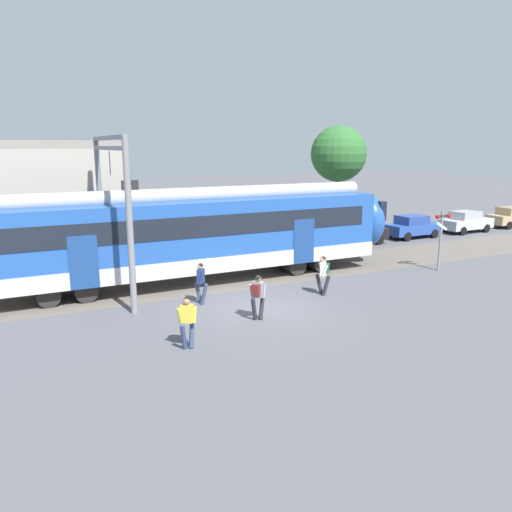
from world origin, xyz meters
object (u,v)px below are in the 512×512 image
object	(u,v)px
parked_car_silver	(466,222)
pedestrian_white	(324,272)
crossing_signal	(441,231)
pedestrian_navy	(201,280)
pedestrian_grey	(258,293)
parked_car_black	(356,232)
pedestrian_yellow	(187,318)
parked_car_tan	(512,217)
parked_car_blue	(413,226)

from	to	relation	value
parked_car_silver	pedestrian_white	bearing A→B (deg)	-154.60
parked_car_silver	crossing_signal	size ratio (longest dim) A/B	1.36
pedestrian_navy	pedestrian_grey	xyz separation A→B (m)	(1.18, -2.65, 0.03)
parked_car_black	pedestrian_navy	bearing A→B (deg)	-150.76
pedestrian_yellow	parked_car_tan	xyz separation A→B (m)	(30.06, 11.64, -0.21)
pedestrian_white	parked_car_silver	xyz separation A→B (m)	(17.95, 8.52, -0.21)
pedestrian_grey	parked_car_silver	world-z (taller)	pedestrian_grey
pedestrian_yellow	pedestrian_navy	distance (m)	4.44
pedestrian_grey	parked_car_black	size ratio (longest dim) A/B	0.41
pedestrian_grey	parked_car_blue	size ratio (longest dim) A/B	0.41
pedestrian_grey	parked_car_silver	bearing A→B (deg)	24.82
parked_car_blue	crossing_signal	bearing A→B (deg)	-125.15
parked_car_silver	crossing_signal	world-z (taller)	crossing_signal
pedestrian_grey	pedestrian_white	distance (m)	4.14
parked_car_blue	pedestrian_grey	bearing A→B (deg)	-148.95
parked_car_black	pedestrian_grey	bearing A→B (deg)	-140.00
parked_car_blue	crossing_signal	xyz separation A→B (m)	(-5.29, -7.51, 1.23)
parked_car_blue	parked_car_black	bearing A→B (deg)	-178.77
pedestrian_navy	parked_car_black	size ratio (longest dim) A/B	0.41
parked_car_blue	parked_car_tan	xyz separation A→B (m)	(10.27, 0.21, 0.00)
parked_car_silver	pedestrian_grey	bearing A→B (deg)	-155.18
pedestrian_yellow	pedestrian_grey	bearing A→B (deg)	23.96
pedestrian_yellow	pedestrian_white	distance (m)	7.51
parked_car_tan	pedestrian_grey	bearing A→B (deg)	-159.16
pedestrian_yellow	pedestrian_navy	world-z (taller)	same
parked_car_silver	crossing_signal	bearing A→B (deg)	-144.02
parked_car_blue	parked_car_silver	distance (m)	5.08
parked_car_silver	parked_car_tan	distance (m)	5.19
pedestrian_white	parked_car_silver	world-z (taller)	pedestrian_white
pedestrian_yellow	pedestrian_grey	distance (m)	3.37
crossing_signal	parked_car_blue	bearing A→B (deg)	54.85
parked_car_black	crossing_signal	xyz separation A→B (m)	(-0.44, -7.41, 1.23)
pedestrian_yellow	crossing_signal	distance (m)	15.05
parked_car_black	parked_car_silver	world-z (taller)	same
pedestrian_navy	parked_car_silver	xyz separation A→B (m)	(22.97, 7.42, -0.18)
pedestrian_yellow	parked_car_blue	size ratio (longest dim) A/B	0.41
pedestrian_grey	parked_car_black	xyz separation A→B (m)	(11.86, 9.95, -0.21)
pedestrian_navy	crossing_signal	world-z (taller)	crossing_signal
pedestrian_grey	pedestrian_navy	bearing A→B (deg)	114.06
pedestrian_navy	parked_car_black	world-z (taller)	pedestrian_navy
parked_car_blue	crossing_signal	distance (m)	9.27
pedestrian_yellow	pedestrian_white	size ratio (longest dim) A/B	1.00
pedestrian_white	crossing_signal	size ratio (longest dim) A/B	0.56
pedestrian_yellow	parked_car_tan	world-z (taller)	pedestrian_yellow
pedestrian_grey	parked_car_tan	bearing A→B (deg)	20.84
pedestrian_white	parked_car_silver	distance (m)	19.87
pedestrian_grey	parked_car_blue	distance (m)	19.50
pedestrian_yellow	pedestrian_navy	xyz separation A→B (m)	(1.89, 4.02, -0.03)
pedestrian_grey	parked_car_tan	size ratio (longest dim) A/B	0.41
pedestrian_yellow	parked_car_black	xyz separation A→B (m)	(14.94, 11.32, -0.21)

